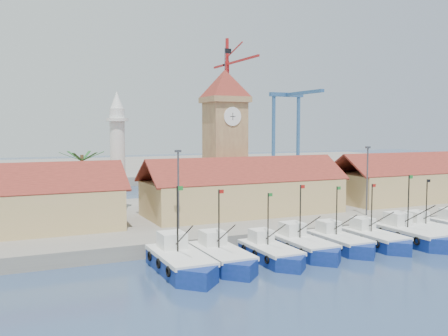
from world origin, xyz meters
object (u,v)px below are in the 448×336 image
boat_0 (182,264)px  boat_4 (341,243)px  minaret (118,152)px  clock_tower (225,135)px

boat_0 → boat_4: boat_0 is taller
minaret → clock_tower: bearing=-7.6°
boat_0 → clock_tower: size_ratio=0.47×
boat_4 → minaret: size_ratio=0.57×
boat_4 → clock_tower: clock_tower is taller
boat_4 → clock_tower: size_ratio=0.41×
boat_4 → clock_tower: (-3.01, 22.94, 11.23)m
boat_0 → boat_4: size_ratio=1.15×
boat_4 → boat_0: bearing=-176.9°
minaret → boat_0: bearing=-90.5°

